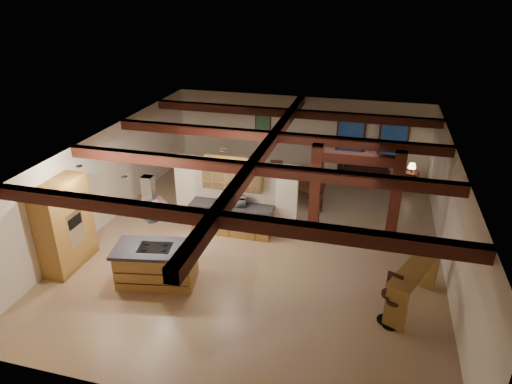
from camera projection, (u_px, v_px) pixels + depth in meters
ground at (263, 239)px, 13.53m from camera, size 12.00×12.00×0.00m
room_walls at (263, 184)px, 12.78m from camera, size 12.00×12.00×12.00m
ceiling_beams at (264, 151)px, 12.37m from camera, size 10.00×12.00×0.28m
timber_posts at (355, 187)px, 12.64m from camera, size 2.50×0.30×2.90m
partition_wall at (235, 195)px, 13.74m from camera, size 3.80×0.18×2.20m
pantry_cabinet at (65, 225)px, 11.83m from camera, size 0.67×1.60×2.40m
back_counter at (232, 219)px, 13.66m from camera, size 2.50×0.66×0.94m
upper_display_cabinet at (233, 174)px, 13.26m from camera, size 1.80×0.36×0.95m
range_hood at (152, 219)px, 10.89m from camera, size 1.10×1.10×1.40m
back_windows at (372, 137)px, 17.44m from camera, size 2.70×0.07×1.70m
framed_art at (263, 124)px, 18.36m from camera, size 0.65×0.05×0.85m
recessed_cans at (145, 164)px, 11.22m from camera, size 3.16×2.46×0.03m
kitchen_island at (157, 264)px, 11.42m from camera, size 2.20×1.44×1.01m
dining_table at (296, 191)px, 15.85m from camera, size 2.06×1.64×0.64m
sofa at (363, 170)px, 17.63m from camera, size 2.02×0.95×0.57m
microwave at (238, 202)px, 13.36m from camera, size 0.52×0.39×0.26m
bar_counter at (414, 280)px, 10.42m from camera, size 1.34×2.14×1.11m
side_table at (410, 180)px, 16.75m from camera, size 0.61×0.61×0.61m
table_lamp at (412, 166)px, 16.52m from camera, size 0.28×0.28×0.33m
bar_stool_a at (393, 305)px, 9.95m from camera, size 0.37×0.37×1.07m
bar_stool_b at (390, 298)px, 10.05m from camera, size 0.45×0.46×1.18m
dining_chairs at (296, 183)px, 15.72m from camera, size 2.10×2.10×1.23m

